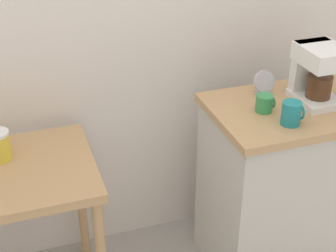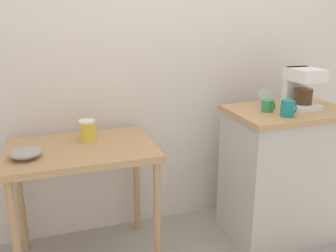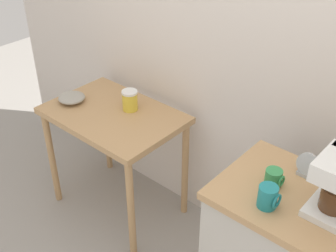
{
  "view_description": "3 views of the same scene",
  "coord_description": "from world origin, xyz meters",
  "views": [
    {
      "loc": [
        -0.55,
        -1.75,
        1.93
      ],
      "look_at": [
        0.04,
        -0.01,
        0.89
      ],
      "focal_mm": 53.98,
      "sensor_mm": 36.0,
      "label": 1
    },
    {
      "loc": [
        -0.86,
        -2.02,
        1.52
      ],
      "look_at": [
        -0.19,
        -0.01,
        0.87
      ],
      "focal_mm": 39.92,
      "sensor_mm": 36.0,
      "label": 2
    },
    {
      "loc": [
        1.06,
        -1.43,
        2.14
      ],
      "look_at": [
        -0.19,
        0.01,
        0.91
      ],
      "focal_mm": 45.98,
      "sensor_mm": 36.0,
      "label": 3
    }
  ],
  "objects": [
    {
      "name": "table_clock",
      "position": [
        0.54,
        0.1,
        0.96
      ],
      "size": [
        0.1,
        0.05,
        0.11
      ],
      "color": "#B2B5BA",
      "rests_on": "kitchen_counter"
    },
    {
      "name": "kitchen_counter",
      "position": [
        0.64,
        -0.05,
        0.46
      ],
      "size": [
        0.77,
        0.52,
        0.91
      ],
      "color": "#BCB7AD",
      "rests_on": "ground_plane"
    },
    {
      "name": "mug_tall_green",
      "position": [
        0.47,
        -0.05,
        0.95
      ],
      "size": [
        0.08,
        0.07,
        0.08
      ],
      "color": "#338C4C",
      "rests_on": "kitchen_counter"
    },
    {
      "name": "mug_dark_teal",
      "position": [
        0.51,
        -0.19,
        0.96
      ],
      "size": [
        0.09,
        0.08,
        0.1
      ],
      "color": "teal",
      "rests_on": "kitchen_counter"
    },
    {
      "name": "coffee_maker",
      "position": [
        0.73,
        -0.02,
        1.06
      ],
      "size": [
        0.18,
        0.22,
        0.26
      ],
      "color": "white",
      "rests_on": "kitchen_counter"
    }
  ]
}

